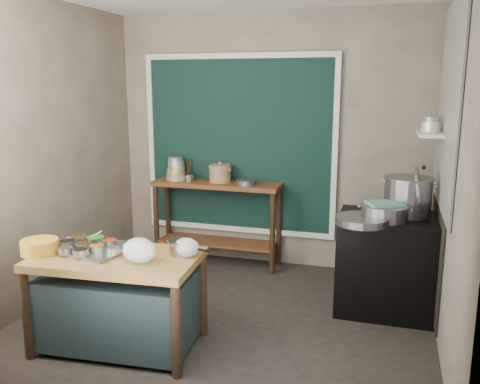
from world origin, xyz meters
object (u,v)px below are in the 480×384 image
(prep_table, at_px, (119,301))
(yellow_basin, at_px, (40,247))
(stove_block, at_px, (389,265))
(stock_pot, at_px, (408,196))
(utensil_cup, at_px, (189,177))
(steamer, at_px, (384,212))
(saucepan, at_px, (182,248))
(back_counter, at_px, (217,223))
(ceramic_crock, at_px, (220,174))
(condiment_tray, at_px, (92,250))

(prep_table, bearing_deg, yellow_basin, -172.36)
(stove_block, xyz_separation_m, stock_pot, (0.12, 0.10, 0.63))
(utensil_cup, relative_size, steamer, 0.31)
(stove_block, relative_size, saucepan, 4.31)
(prep_table, height_order, back_counter, back_counter)
(back_counter, distance_m, saucepan, 1.94)
(prep_table, relative_size, ceramic_crock, 4.78)
(prep_table, xyz_separation_m, condiment_tray, (-0.23, 0.02, 0.39))
(stock_pot, relative_size, steamer, 1.05)
(saucepan, bearing_deg, back_counter, 114.06)
(prep_table, xyz_separation_m, back_counter, (0.10, 2.03, 0.10))
(prep_table, distance_m, ceramic_crock, 2.17)
(stove_block, relative_size, stock_pot, 2.04)
(stock_pot, xyz_separation_m, steamer, (-0.19, -0.24, -0.10))
(prep_table, distance_m, condiment_tray, 0.45)
(saucepan, bearing_deg, stove_block, 49.50)
(ceramic_crock, distance_m, stock_pot, 2.10)
(prep_table, distance_m, stove_block, 2.39)
(stove_block, bearing_deg, condiment_tray, -150.14)
(condiment_tray, xyz_separation_m, ceramic_crock, (0.36, 2.04, 0.28))
(utensil_cup, bearing_deg, prep_table, -83.67)
(utensil_cup, relative_size, stock_pot, 0.30)
(back_counter, xyz_separation_m, saucepan, (0.37, -1.87, 0.33))
(yellow_basin, bearing_deg, back_counter, 72.27)
(prep_table, relative_size, yellow_basin, 4.41)
(saucepan, height_order, ceramic_crock, ceramic_crock)
(prep_table, xyz_separation_m, steamer, (1.93, 1.16, 0.57))
(saucepan, distance_m, utensil_cup, 1.98)
(prep_table, xyz_separation_m, yellow_basin, (-0.59, -0.12, 0.43))
(utensil_cup, bearing_deg, steamer, -21.56)
(yellow_basin, bearing_deg, ceramic_crock, 71.74)
(stove_block, relative_size, ceramic_crock, 3.44)
(back_counter, height_order, stove_block, back_counter)
(steamer, bearing_deg, yellow_basin, -153.09)
(saucepan, height_order, steamer, steamer)
(stove_block, bearing_deg, saucepan, -143.25)
(back_counter, height_order, utensil_cup, utensil_cup)
(prep_table, xyz_separation_m, saucepan, (0.47, 0.16, 0.43))
(utensil_cup, xyz_separation_m, ceramic_crock, (0.35, 0.05, 0.05))
(stove_block, xyz_separation_m, yellow_basin, (-2.59, -1.42, 0.38))
(utensil_cup, bearing_deg, condiment_tray, -90.11)
(prep_table, height_order, condiment_tray, condiment_tray)
(utensil_cup, distance_m, stock_pot, 2.42)
(utensil_cup, bearing_deg, back_counter, 3.82)
(saucepan, bearing_deg, ceramic_crock, 112.99)
(stock_pot, bearing_deg, steamer, -127.80)
(condiment_tray, bearing_deg, yellow_basin, -158.14)
(back_counter, distance_m, utensil_cup, 0.61)
(yellow_basin, bearing_deg, stove_block, 28.81)
(saucepan, distance_m, ceramic_crock, 1.94)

